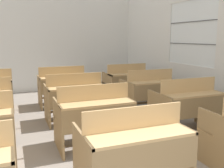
{
  "coord_description": "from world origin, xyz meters",
  "views": [
    {
      "loc": [
        -0.86,
        -1.05,
        1.61
      ],
      "look_at": [
        0.81,
        3.26,
        0.78
      ],
      "focal_mm": 42.0,
      "sensor_mm": 36.0,
      "label": 1
    }
  ],
  "objects_px": {
    "bench_third_right": "(149,91)",
    "bench_back_center": "(62,86)",
    "bench_second_center": "(94,115)",
    "bench_back_right": "(126,82)",
    "wastepaper_bin": "(139,87)",
    "bench_front_center": "(133,150)",
    "bench_second_right": "(187,105)",
    "bench_third_center": "(75,97)"
  },
  "relations": [
    {
      "from": "bench_front_center",
      "to": "bench_third_center",
      "type": "height_order",
      "value": "same"
    },
    {
      "from": "bench_back_right",
      "to": "bench_front_center",
      "type": "bearing_deg",
      "value": -113.39
    },
    {
      "from": "bench_back_center",
      "to": "bench_back_right",
      "type": "bearing_deg",
      "value": -0.46
    },
    {
      "from": "bench_second_right",
      "to": "bench_back_center",
      "type": "bearing_deg",
      "value": 122.39
    },
    {
      "from": "bench_second_center",
      "to": "bench_back_center",
      "type": "bearing_deg",
      "value": 89.74
    },
    {
      "from": "bench_second_center",
      "to": "bench_third_right",
      "type": "bearing_deg",
      "value": 37.77
    },
    {
      "from": "bench_second_right",
      "to": "bench_front_center",
      "type": "bearing_deg",
      "value": -141.7
    },
    {
      "from": "bench_back_center",
      "to": "bench_second_center",
      "type": "bearing_deg",
      "value": -90.26
    },
    {
      "from": "bench_back_center",
      "to": "bench_back_right",
      "type": "distance_m",
      "value": 1.66
    },
    {
      "from": "bench_second_center",
      "to": "bench_front_center",
      "type": "bearing_deg",
      "value": -89.45
    },
    {
      "from": "bench_third_right",
      "to": "wastepaper_bin",
      "type": "xyz_separation_m",
      "value": [
        0.7,
        1.88,
        -0.3
      ]
    },
    {
      "from": "bench_third_right",
      "to": "bench_back_center",
      "type": "bearing_deg",
      "value": 141.63
    },
    {
      "from": "bench_second_right",
      "to": "bench_third_right",
      "type": "height_order",
      "value": "same"
    },
    {
      "from": "bench_third_right",
      "to": "bench_back_center",
      "type": "relative_size",
      "value": 1.0
    },
    {
      "from": "wastepaper_bin",
      "to": "bench_front_center",
      "type": "bearing_deg",
      "value": -117.57
    },
    {
      "from": "bench_second_right",
      "to": "bench_third_right",
      "type": "bearing_deg",
      "value": 90.12
    },
    {
      "from": "bench_second_right",
      "to": "bench_back_right",
      "type": "bearing_deg",
      "value": 89.26
    },
    {
      "from": "bench_back_center",
      "to": "wastepaper_bin",
      "type": "height_order",
      "value": "bench_back_center"
    },
    {
      "from": "bench_second_right",
      "to": "bench_third_right",
      "type": "relative_size",
      "value": 1.0
    },
    {
      "from": "bench_second_right",
      "to": "wastepaper_bin",
      "type": "xyz_separation_m",
      "value": [
        0.69,
        3.16,
        -0.3
      ]
    },
    {
      "from": "bench_front_center",
      "to": "bench_back_right",
      "type": "height_order",
      "value": "same"
    },
    {
      "from": "bench_third_center",
      "to": "bench_back_right",
      "type": "height_order",
      "value": "same"
    },
    {
      "from": "bench_second_center",
      "to": "bench_back_right",
      "type": "relative_size",
      "value": 1.0
    },
    {
      "from": "bench_front_center",
      "to": "bench_second_right",
      "type": "distance_m",
      "value": 2.07
    },
    {
      "from": "bench_third_center",
      "to": "bench_second_right",
      "type": "bearing_deg",
      "value": -38.09
    },
    {
      "from": "bench_back_right",
      "to": "wastepaper_bin",
      "type": "relative_size",
      "value": 2.97
    },
    {
      "from": "bench_third_center",
      "to": "bench_back_right",
      "type": "xyz_separation_m",
      "value": [
        1.66,
        1.27,
        0.0
      ]
    },
    {
      "from": "wastepaper_bin",
      "to": "bench_third_right",
      "type": "bearing_deg",
      "value": -110.32
    },
    {
      "from": "bench_third_right",
      "to": "bench_back_right",
      "type": "relative_size",
      "value": 1.0
    },
    {
      "from": "bench_second_right",
      "to": "bench_third_center",
      "type": "distance_m",
      "value": 2.07
    },
    {
      "from": "bench_third_right",
      "to": "bench_back_right",
      "type": "height_order",
      "value": "same"
    },
    {
      "from": "bench_front_center",
      "to": "bench_second_right",
      "type": "height_order",
      "value": "same"
    },
    {
      "from": "bench_third_center",
      "to": "bench_back_center",
      "type": "bearing_deg",
      "value": 89.86
    },
    {
      "from": "bench_front_center",
      "to": "wastepaper_bin",
      "type": "bearing_deg",
      "value": 62.43
    },
    {
      "from": "bench_front_center",
      "to": "bench_second_center",
      "type": "distance_m",
      "value": 1.3
    },
    {
      "from": "bench_second_center",
      "to": "bench_second_right",
      "type": "relative_size",
      "value": 1.0
    },
    {
      "from": "bench_back_center",
      "to": "bench_third_right",
      "type": "bearing_deg",
      "value": -38.37
    },
    {
      "from": "bench_second_center",
      "to": "bench_back_right",
      "type": "height_order",
      "value": "same"
    },
    {
      "from": "bench_third_center",
      "to": "bench_back_center",
      "type": "height_order",
      "value": "same"
    },
    {
      "from": "bench_back_right",
      "to": "bench_second_right",
      "type": "bearing_deg",
      "value": -90.74
    },
    {
      "from": "bench_front_center",
      "to": "bench_back_center",
      "type": "xyz_separation_m",
      "value": [
        -0.0,
        3.85,
        0.0
      ]
    },
    {
      "from": "bench_third_right",
      "to": "bench_second_center",
      "type": "bearing_deg",
      "value": -142.23
    }
  ]
}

